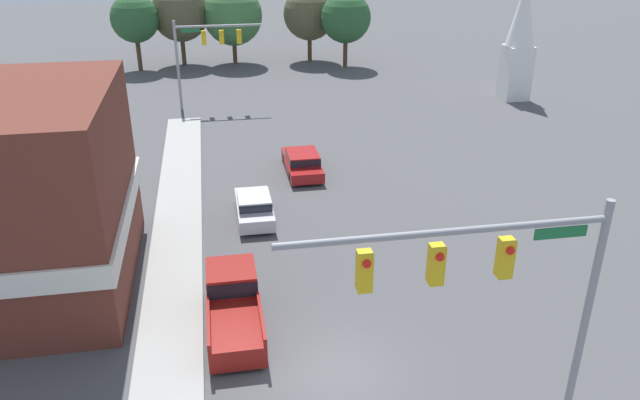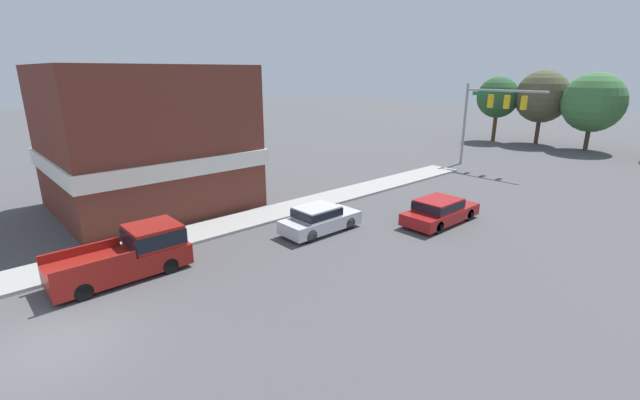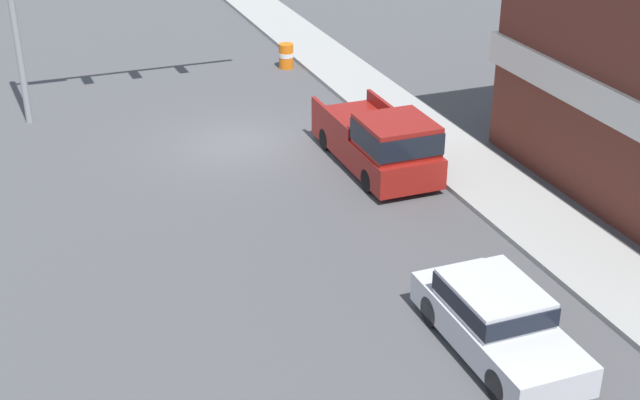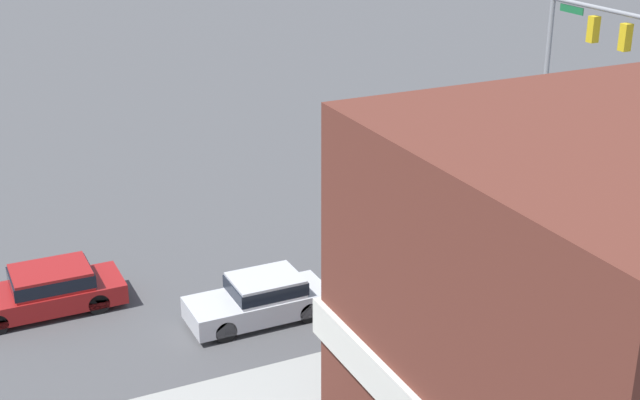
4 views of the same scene
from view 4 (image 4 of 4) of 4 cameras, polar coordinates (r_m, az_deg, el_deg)
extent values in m
plane|color=#4C4C4F|center=(34.57, 14.24, -1.82)|extent=(200.00, 200.00, 0.00)
cylinder|color=gray|center=(40.26, 14.24, 7.50)|extent=(0.22, 0.22, 7.97)
cylinder|color=gray|center=(36.52, 18.91, 11.21)|extent=(8.36, 0.18, 0.18)
cube|color=gold|center=(37.81, 17.09, 10.40)|extent=(0.36, 0.36, 1.05)
sphere|color=red|center=(37.88, 17.38, 10.88)|extent=(0.22, 0.22, 0.22)
cube|color=gold|center=(36.53, 18.96, 9.82)|extent=(0.36, 0.36, 1.05)
sphere|color=red|center=(36.61, 19.26, 10.32)|extent=(0.22, 0.22, 0.22)
cube|color=#196B38|center=(38.73, 15.81, 11.66)|extent=(1.40, 0.04, 0.30)
cylinder|color=black|center=(26.19, -6.08, -8.35)|extent=(0.22, 0.66, 0.66)
cylinder|color=black|center=(27.47, -7.17, -6.88)|extent=(0.22, 0.66, 0.66)
cylinder|color=black|center=(27.04, -0.72, -7.19)|extent=(0.22, 0.66, 0.66)
cylinder|color=black|center=(28.28, -2.03, -5.82)|extent=(0.22, 0.66, 0.66)
cube|color=silver|center=(27.12, -3.98, -6.70)|extent=(1.76, 4.29, 0.66)
cube|color=silver|center=(26.92, -3.50, -5.45)|extent=(1.62, 2.06, 0.56)
cube|color=black|center=(26.92, -3.50, -5.45)|extent=(1.64, 2.14, 0.39)
cylinder|color=black|center=(28.34, -13.98, -6.45)|extent=(0.22, 0.66, 0.66)
cylinder|color=black|center=(29.87, -14.69, -5.01)|extent=(0.22, 0.66, 0.66)
cube|color=maroon|center=(28.85, -17.28, -5.92)|extent=(1.95, 4.82, 0.63)
cube|color=maroon|center=(28.62, -16.85, -4.75)|extent=(1.79, 2.31, 0.58)
cube|color=black|center=(28.62, -16.85, -4.75)|extent=(1.81, 2.40, 0.40)
cylinder|color=black|center=(28.84, 12.38, -5.79)|extent=(0.22, 0.66, 0.66)
cylinder|color=black|center=(30.09, 10.36, -4.42)|extent=(0.22, 0.66, 0.66)
cylinder|color=black|center=(30.77, 17.20, -4.47)|extent=(0.22, 0.66, 0.66)
cylinder|color=black|center=(31.95, 15.10, -3.24)|extent=(0.22, 0.66, 0.66)
cube|color=maroon|center=(30.26, 13.86, -3.98)|extent=(1.99, 5.21, 0.85)
cube|color=maroon|center=(29.09, 11.83, -3.00)|extent=(1.89, 1.98, 0.87)
cube|color=black|center=(29.09, 11.83, -3.00)|extent=(1.91, 2.06, 0.61)
cube|color=maroon|center=(30.08, 16.77, -3.19)|extent=(0.12, 2.93, 0.35)
cube|color=maroon|center=(31.35, 14.53, -1.92)|extent=(0.12, 2.93, 0.35)
cube|color=brown|center=(19.99, 19.74, -7.25)|extent=(9.52, 10.25, 8.28)
cube|color=silver|center=(20.51, 19.36, -9.92)|extent=(9.82, 10.55, 0.90)
camera|label=1|loc=(42.77, 38.19, 18.71)|focal=35.00mm
camera|label=2|loc=(44.14, 5.46, 14.49)|focal=24.00mm
camera|label=3|loc=(31.33, -33.65, 13.36)|focal=50.00mm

